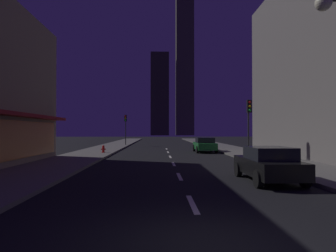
% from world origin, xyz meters
% --- Properties ---
extents(ground_plane, '(78.00, 136.00, 0.10)m').
position_xyz_m(ground_plane, '(0.00, 32.00, -0.05)').
color(ground_plane, black).
extents(sidewalk_right, '(4.00, 76.00, 0.15)m').
position_xyz_m(sidewalk_right, '(7.00, 32.00, 0.07)').
color(sidewalk_right, '#605E59').
rests_on(sidewalk_right, ground).
extents(sidewalk_left, '(4.00, 76.00, 0.15)m').
position_xyz_m(sidewalk_left, '(-7.00, 32.00, 0.07)').
color(sidewalk_left, '#605E59').
rests_on(sidewalk_left, ground).
extents(lane_marking_center, '(0.16, 33.40, 0.01)m').
position_xyz_m(lane_marking_center, '(0.00, 13.60, 0.01)').
color(lane_marking_center, silver).
rests_on(lane_marking_center, ground).
extents(skyscraper_distant_tall, '(8.17, 8.55, 37.25)m').
position_xyz_m(skyscraper_distant_tall, '(-0.16, 131.81, 18.62)').
color(skyscraper_distant_tall, '#343227').
rests_on(skyscraper_distant_tall, ground).
extents(skyscraper_distant_mid, '(8.01, 8.18, 78.45)m').
position_xyz_m(skyscraper_distant_mid, '(11.42, 133.66, 39.23)').
color(skyscraper_distant_mid, '#4B4838').
rests_on(skyscraper_distant_mid, ground).
extents(car_parked_near, '(1.98, 4.24, 1.45)m').
position_xyz_m(car_parked_near, '(3.60, 6.91, 0.74)').
color(car_parked_near, black).
rests_on(car_parked_near, ground).
extents(car_parked_far, '(1.98, 4.24, 1.45)m').
position_xyz_m(car_parked_far, '(3.60, 23.94, 0.74)').
color(car_parked_far, '#1E722D').
rests_on(car_parked_far, ground).
extents(fire_hydrant_far_left, '(0.42, 0.30, 0.65)m').
position_xyz_m(fire_hydrant_far_left, '(-5.90, 21.76, 0.45)').
color(fire_hydrant_far_left, red).
rests_on(fire_hydrant_far_left, sidewalk_left).
extents(traffic_light_near_right, '(0.32, 0.48, 4.20)m').
position_xyz_m(traffic_light_near_right, '(5.50, 15.76, 3.19)').
color(traffic_light_near_right, '#2D2D2D').
rests_on(traffic_light_near_right, sidewalk_right).
extents(traffic_light_far_left, '(0.32, 0.48, 4.20)m').
position_xyz_m(traffic_light_far_left, '(-5.50, 36.58, 3.19)').
color(traffic_light_far_left, '#2D2D2D').
rests_on(traffic_light_far_left, sidewalk_left).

